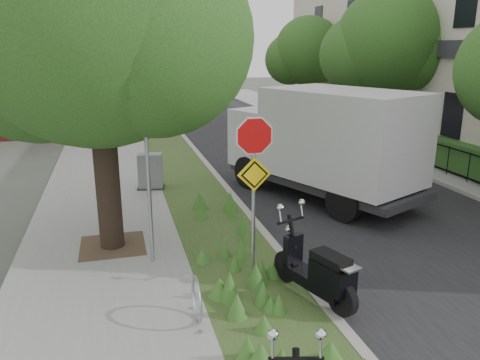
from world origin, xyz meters
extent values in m
plane|color=#4C5147|center=(0.00, 0.00, 0.00)|extent=(120.00, 120.00, 0.00)
cube|color=gray|center=(-4.25, 10.00, 0.06)|extent=(3.50, 60.00, 0.12)
cube|color=#33491F|center=(-1.50, 10.00, 0.06)|extent=(2.00, 60.00, 0.12)
cube|color=#9E9991|center=(-0.50, 10.00, 0.07)|extent=(0.20, 60.00, 0.13)
cube|color=black|center=(3.00, 10.00, 0.01)|extent=(7.00, 60.00, 0.01)
cube|color=#9E9991|center=(6.50, 10.00, 0.07)|extent=(0.20, 60.00, 0.13)
cube|color=gray|center=(8.20, 10.00, 0.06)|extent=(3.20, 60.00, 0.12)
cylinder|color=black|center=(-4.00, 2.80, 2.36)|extent=(0.52, 0.52, 4.48)
sphere|color=#204A18|center=(-4.00, 2.80, 5.08)|extent=(5.40, 5.40, 5.40)
sphere|color=#204A18|center=(-5.21, 3.61, 4.41)|extent=(4.05, 4.05, 4.05)
sphere|color=#204A18|center=(-2.92, 2.12, 4.54)|extent=(3.78, 3.78, 3.78)
cube|color=#473828|center=(-4.00, 2.80, 0.12)|extent=(1.40, 1.40, 0.01)
cylinder|color=#A5A8AD|center=(-3.20, 1.80, 2.12)|extent=(0.08, 0.08, 4.00)
torus|color=#A5A8AD|center=(-2.70, -0.60, 0.50)|extent=(0.05, 0.77, 0.77)
cube|color=#A5A8AD|center=(-2.70, -0.96, 0.14)|extent=(0.06, 0.06, 0.04)
cube|color=#A5A8AD|center=(-2.70, -0.24, 0.14)|extent=(0.06, 0.06, 0.04)
cylinder|color=#A5A8AD|center=(-1.40, 0.60, 1.62)|extent=(0.07, 0.07, 3.00)
cylinder|color=red|center=(-1.40, 0.57, 2.87)|extent=(0.86, 0.03, 0.86)
cylinder|color=white|center=(-1.40, 0.58, 2.87)|extent=(0.94, 0.02, 0.94)
cube|color=yellow|center=(-1.40, 0.57, 2.17)|extent=(0.64, 0.03, 0.64)
cube|color=black|center=(7.20, 10.00, 1.07)|extent=(0.04, 24.00, 0.04)
cube|color=black|center=(7.20, 10.00, 0.27)|extent=(0.04, 24.00, 0.04)
cylinder|color=black|center=(7.20, 10.00, 0.62)|extent=(0.03, 0.03, 1.00)
cube|color=#214819|center=(7.90, 10.00, 0.67)|extent=(1.00, 24.00, 1.10)
cube|color=beige|center=(11.50, 10.00, 4.00)|extent=(7.00, 26.00, 8.00)
cube|color=#2D2D33|center=(7.95, 10.00, 4.30)|extent=(0.25, 26.00, 0.60)
cube|color=maroon|center=(-9.50, 22.00, 4.00)|extent=(9.00, 10.00, 8.00)
cylinder|color=black|center=(7.00, 10.00, 2.14)|extent=(0.36, 0.36, 4.03)
sphere|color=#204A18|center=(7.00, 10.00, 4.58)|extent=(4.20, 4.20, 4.20)
sphere|color=#204A18|center=(6.05, 10.63, 4.06)|extent=(3.15, 3.15, 3.15)
sphere|color=#204A18|center=(7.84, 9.47, 4.16)|extent=(2.94, 2.94, 2.94)
cylinder|color=black|center=(7.00, 18.00, 1.94)|extent=(0.36, 0.36, 3.64)
sphere|color=#204A18|center=(7.00, 18.00, 4.15)|extent=(3.80, 3.80, 3.80)
sphere|color=#204A18|center=(6.14, 18.57, 3.67)|extent=(2.85, 2.85, 2.85)
sphere|color=#204A18|center=(7.76, 17.52, 3.77)|extent=(2.66, 2.66, 2.66)
cylinder|color=black|center=(-0.83, 0.28, 0.42)|extent=(0.32, 0.61, 0.59)
cylinder|color=black|center=(-0.37, -1.06, 0.42)|extent=(0.32, 0.61, 0.59)
cube|color=black|center=(-0.58, -0.44, 0.44)|extent=(0.79, 1.37, 0.21)
cube|color=black|center=(-0.45, -0.82, 0.71)|extent=(0.63, 0.84, 0.46)
cube|color=black|center=(-0.47, -0.77, 1.01)|extent=(0.55, 0.76, 0.14)
cube|color=#262628|center=(2.11, 5.12, 0.58)|extent=(4.50, 6.41, 0.20)
cube|color=#B7BABC|center=(1.17, 7.24, 1.54)|extent=(2.77, 2.39, 1.81)
cube|color=silver|center=(2.36, 4.55, 1.99)|extent=(4.02, 4.95, 2.49)
cube|color=#262628|center=(-2.80, 7.05, 0.14)|extent=(0.90, 0.68, 0.04)
cube|color=slate|center=(-2.80, 7.05, 0.67)|extent=(0.80, 0.57, 1.10)
camera|label=1|loc=(-3.76, -7.20, 4.39)|focal=35.00mm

